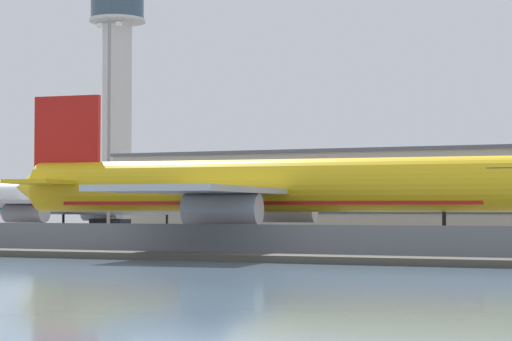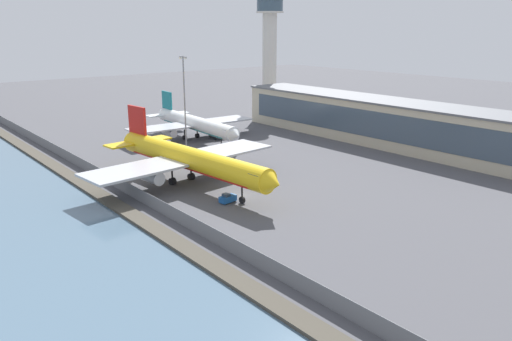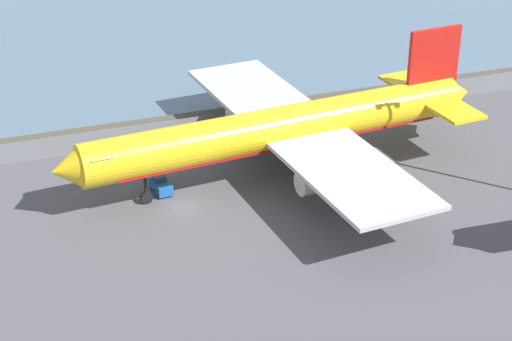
{
  "view_description": "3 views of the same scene",
  "coord_description": "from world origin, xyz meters",
  "px_view_note": "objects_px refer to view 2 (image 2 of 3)",
  "views": [
    {
      "loc": [
        20.66,
        -83.64,
        3.67
      ],
      "look_at": [
        -12.78,
        -3.52,
        6.94
      ],
      "focal_mm": 70.0,
      "sensor_mm": 36.0,
      "label": 1
    },
    {
      "loc": [
        71.72,
        -54.57,
        31.06
      ],
      "look_at": [
        -1.99,
        5.73,
        3.68
      ],
      "focal_mm": 35.0,
      "sensor_mm": 36.0,
      "label": 2
    },
    {
      "loc": [
        18.57,
        74.48,
        44.02
      ],
      "look_at": [
        -6.36,
        4.69,
        5.36
      ],
      "focal_mm": 60.0,
      "sensor_mm": 36.0,
      "label": 3
    }
  ],
  "objects_px": {
    "baggage_tug": "(228,198)",
    "apron_light_mast_apron_east": "(185,100)",
    "control_tower": "(270,46)",
    "cargo_jet_yellow": "(188,159)",
    "passenger_jet_white_teal": "(194,124)",
    "ops_van": "(216,134)"
  },
  "relations": [
    {
      "from": "passenger_jet_white_teal",
      "to": "baggage_tug",
      "type": "distance_m",
      "value": 55.19
    },
    {
      "from": "ops_van",
      "to": "control_tower",
      "type": "relative_size",
      "value": 0.13
    },
    {
      "from": "apron_light_mast_apron_east",
      "to": "ops_van",
      "type": "bearing_deg",
      "value": 120.09
    },
    {
      "from": "control_tower",
      "to": "cargo_jet_yellow",
      "type": "bearing_deg",
      "value": -51.46
    },
    {
      "from": "cargo_jet_yellow",
      "to": "passenger_jet_white_teal",
      "type": "xyz_separation_m",
      "value": [
        -35.35,
        23.91,
        -0.74
      ]
    },
    {
      "from": "cargo_jet_yellow",
      "to": "ops_van",
      "type": "relative_size",
      "value": 9.05
    },
    {
      "from": "baggage_tug",
      "to": "apron_light_mast_apron_east",
      "type": "height_order",
      "value": "apron_light_mast_apron_east"
    },
    {
      "from": "apron_light_mast_apron_east",
      "to": "control_tower",
      "type": "bearing_deg",
      "value": 119.87
    },
    {
      "from": "cargo_jet_yellow",
      "to": "passenger_jet_white_teal",
      "type": "height_order",
      "value": "cargo_jet_yellow"
    },
    {
      "from": "cargo_jet_yellow",
      "to": "baggage_tug",
      "type": "bearing_deg",
      "value": -1.53
    },
    {
      "from": "apron_light_mast_apron_east",
      "to": "passenger_jet_white_teal",
      "type": "bearing_deg",
      "value": 140.01
    },
    {
      "from": "baggage_tug",
      "to": "control_tower",
      "type": "distance_m",
      "value": 101.15
    },
    {
      "from": "baggage_tug",
      "to": "ops_van",
      "type": "relative_size",
      "value": 0.62
    },
    {
      "from": "cargo_jet_yellow",
      "to": "control_tower",
      "type": "bearing_deg",
      "value": 128.54
    },
    {
      "from": "passenger_jet_white_teal",
      "to": "apron_light_mast_apron_east",
      "type": "relative_size",
      "value": 1.79
    },
    {
      "from": "baggage_tug",
      "to": "apron_light_mast_apron_east",
      "type": "relative_size",
      "value": 0.14
    },
    {
      "from": "ops_van",
      "to": "baggage_tug",
      "type": "bearing_deg",
      "value": -32.63
    },
    {
      "from": "cargo_jet_yellow",
      "to": "control_tower",
      "type": "distance_m",
      "value": 90.73
    },
    {
      "from": "control_tower",
      "to": "baggage_tug",
      "type": "bearing_deg",
      "value": -45.18
    },
    {
      "from": "cargo_jet_yellow",
      "to": "passenger_jet_white_teal",
      "type": "relative_size",
      "value": 1.14
    },
    {
      "from": "passenger_jet_white_teal",
      "to": "apron_light_mast_apron_east",
      "type": "height_order",
      "value": "apron_light_mast_apron_east"
    },
    {
      "from": "baggage_tug",
      "to": "ops_van",
      "type": "height_order",
      "value": "ops_van"
    }
  ]
}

